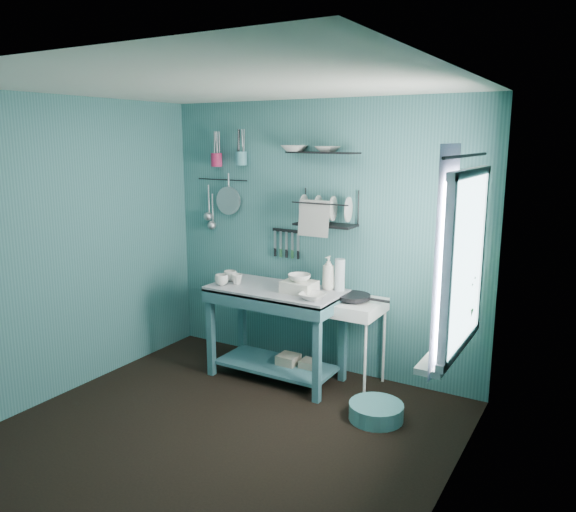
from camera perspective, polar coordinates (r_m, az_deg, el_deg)
The scene contains 36 objects.
floor at distance 4.42m, azimuth -6.45°, elevation -17.37°, with size 3.20×3.20×0.00m, color black.
ceiling at distance 3.88m, azimuth -7.34°, elevation 16.91°, with size 3.20×3.20×0.00m, color silver.
wall_back at distance 5.21m, azimuth 3.15°, elevation 1.86°, with size 3.20×3.20×0.00m, color #346A6B.
wall_front at distance 2.96m, azimuth -24.81°, elevation -7.01°, with size 3.20×3.20×0.00m, color #346A6B.
wall_left at distance 5.08m, azimuth -21.40°, elevation 0.79°, with size 3.00×3.00×0.00m, color #346A6B.
wall_right at distance 3.28m, azimuth 16.09°, elevation -4.59°, with size 3.00×3.00×0.00m, color #346A6B.
work_counter at distance 5.12m, azimuth -1.22°, elevation -7.86°, with size 1.20×0.60×0.85m, color #33646C.
mug_left at distance 5.12m, azimuth -6.77°, elevation -2.42°, with size 0.12×0.12×0.10m, color silver.
mug_mid at distance 5.14m, azimuth -5.21°, elevation -2.35°, with size 0.10×0.10×0.09m, color silver.
mug_right at distance 5.26m, azimuth -5.89°, elevation -2.03°, with size 0.12×0.12×0.10m, color silver.
wash_tub at distance 4.85m, azimuth 1.15°, elevation -3.15°, with size 0.28×0.22×0.10m, color beige.
tub_bowl at distance 4.83m, azimuth 1.15°, elevation -2.23°, with size 0.20×0.20×0.06m, color silver.
soap_bottle at distance 4.93m, azimuth 4.13°, elevation -1.71°, with size 0.12×0.12×0.30m, color beige.
water_bottle at distance 4.91m, azimuth 5.28°, elevation -1.91°, with size 0.09×0.09×0.28m, color silver.
counter_bowl at distance 4.65m, azimuth 2.52°, elevation -4.11°, with size 0.22×0.22×0.05m, color silver.
hotplate_stand at distance 5.01m, azimuth 6.52°, elevation -8.82°, with size 0.49×0.49×0.78m, color white.
frying_pan at distance 4.87m, azimuth 6.63°, elevation -4.10°, with size 0.30×0.30×0.04m, color black.
knife_strip at distance 5.33m, azimuth -0.10°, elevation 2.59°, with size 0.32×0.02×0.03m, color black.
dish_rack at distance 4.99m, azimuth 3.85°, elevation 4.88°, with size 0.55×0.24×0.32m, color black.
upper_shelf at distance 5.01m, azimuth 3.49°, elevation 10.43°, with size 0.70×0.18×0.01m, color black.
shelf_bowl_left at distance 5.14m, azimuth 0.67°, elevation 11.03°, with size 0.23×0.23×0.06m, color silver.
shelf_bowl_right at distance 4.99m, azimuth 4.04°, elevation 10.95°, with size 0.20×0.20×0.05m, color silver.
utensil_cup_magenta at distance 5.66m, azimuth -7.27°, elevation 9.67°, with size 0.11×0.11×0.13m, color #AE204B.
utensil_cup_teal at distance 5.49m, azimuth -4.77°, elevation 9.86°, with size 0.11×0.11×0.13m, color teal.
colander at distance 5.65m, azimuth -6.08°, elevation 5.61°, with size 0.28×0.28×0.03m, color #A5A7AD.
ladle_outer at distance 5.81m, azimuth -8.05°, elevation 5.69°, with size 0.01×0.01×0.30m, color #A5A7AD.
ladle_inner at distance 5.79m, azimuth -7.67°, elevation 4.80°, with size 0.01×0.01×0.30m, color #A5A7AD.
hook_rail at distance 5.70m, azimuth -6.69°, elevation 7.71°, with size 0.01×0.01×0.60m, color black.
window_glass at distance 3.67m, azimuth 17.77°, elevation -0.54°, with size 1.10×1.10×0.00m, color white.
windowsill at distance 3.85m, azimuth 15.97°, elevation -9.00°, with size 0.16×0.95×0.04m, color white.
curtain at distance 3.39m, azimuth 15.61°, elevation -0.54°, with size 1.35×1.35×0.00m, color white.
curtain_rod at distance 3.61m, azimuth 17.72°, elevation 9.68°, with size 0.02×0.02×1.05m, color black.
potted_plant at distance 3.99m, azimuth 16.43°, elevation -4.26°, with size 0.28×0.28×0.50m, color #2C6528.
storage_tin_large at distance 5.23m, azimuth 0.04°, elevation -11.13°, with size 0.18×0.18×0.22m, color gray.
storage_tin_small at distance 5.17m, azimuth 2.16°, elevation -11.55°, with size 0.15×0.15×0.20m, color gray.
floor_basin at distance 4.59m, azimuth 8.94°, elevation -15.34°, with size 0.43×0.43×0.13m, color teal.
Camera 1 is at (2.35, -3.06, 2.15)m, focal length 35.00 mm.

